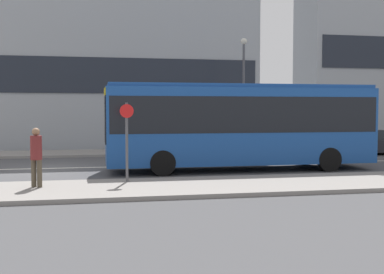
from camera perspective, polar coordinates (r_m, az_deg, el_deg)
ground_plane at (r=21.02m, az=-16.40°, el=-3.59°), size 120.00×120.00×0.00m
sidewalk_near at (r=14.86m, az=-18.61°, el=-6.17°), size 44.00×3.50×0.13m
sidewalk_far at (r=27.21m, az=-15.20°, el=-1.90°), size 44.00×3.50×0.13m
lane_centerline at (r=21.02m, az=-16.40°, el=-3.58°), size 41.80×0.16×0.01m
apartment_block_left_tower at (r=33.18m, az=-8.19°, el=13.38°), size 17.56×4.73×16.63m
city_bus at (r=19.59m, az=5.71°, el=1.86°), size 10.80×2.58×3.46m
parked_car_0 at (r=27.87m, az=19.01°, el=-0.66°), size 4.63×1.69×1.36m
pedestrian_near_stop at (r=15.12m, az=-17.98°, el=-1.86°), size 0.34×0.34×1.78m
bus_stop_sign at (r=15.58m, az=-7.73°, el=0.18°), size 0.44×0.12×2.55m
street_lamp at (r=27.73m, az=6.14°, el=6.56°), size 0.36×0.36×6.38m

